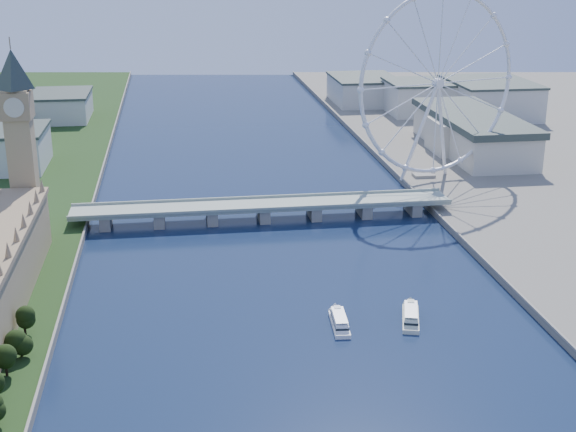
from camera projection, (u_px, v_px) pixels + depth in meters
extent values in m
cube|color=tan|center=(23.00, 166.00, 416.74)|extent=(13.00, 13.00, 80.00)
cube|color=#937A59|center=(16.00, 105.00, 406.56)|extent=(15.00, 15.00, 14.00)
pyramid|color=#2D3833|center=(10.00, 49.00, 397.65)|extent=(20.02, 20.02, 20.00)
cube|color=gray|center=(263.00, 205.00, 465.63)|extent=(220.00, 22.00, 2.00)
cube|color=gray|center=(106.00, 220.00, 455.00)|extent=(6.00, 20.00, 7.50)
cube|color=gray|center=(159.00, 218.00, 459.04)|extent=(6.00, 20.00, 7.50)
cube|color=gray|center=(212.00, 215.00, 463.09)|extent=(6.00, 20.00, 7.50)
cube|color=gray|center=(263.00, 213.00, 467.14)|extent=(6.00, 20.00, 7.50)
cube|color=gray|center=(314.00, 211.00, 471.18)|extent=(6.00, 20.00, 7.50)
cube|color=gray|center=(364.00, 209.00, 475.23)|extent=(6.00, 20.00, 7.50)
cube|color=gray|center=(413.00, 206.00, 479.27)|extent=(6.00, 20.00, 7.50)
torus|color=silver|center=(438.00, 83.00, 514.49)|extent=(113.60, 39.12, 118.60)
cylinder|color=silver|center=(438.00, 83.00, 514.49)|extent=(7.25, 6.61, 6.00)
cube|color=gray|center=(424.00, 175.00, 543.83)|extent=(14.00, 10.00, 2.00)
cube|color=beige|center=(17.00, 149.00, 563.65)|extent=(40.00, 60.00, 26.00)
cube|color=beige|center=(61.00, 107.00, 725.16)|extent=(50.00, 70.00, 22.00)
cube|color=beige|center=(420.00, 98.00, 749.94)|extent=(60.00, 60.00, 28.00)
cube|color=beige|center=(490.00, 99.00, 738.95)|extent=(70.00, 90.00, 30.00)
cube|color=beige|center=(364.00, 90.00, 801.49)|extent=(60.00, 80.00, 24.00)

